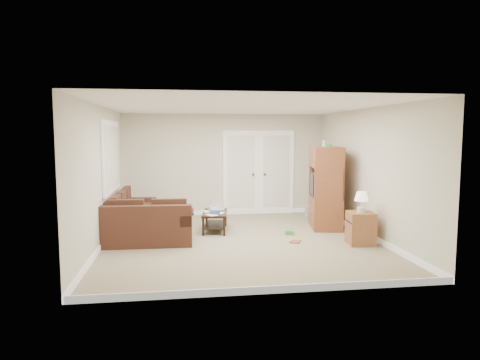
{
  "coord_description": "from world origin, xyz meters",
  "views": [
    {
      "loc": [
        -1.1,
        -7.82,
        1.98
      ],
      "look_at": [
        0.06,
        0.47,
        1.1
      ],
      "focal_mm": 32.0,
      "sensor_mm": 36.0,
      "label": 1
    }
  ],
  "objects": [
    {
      "name": "wall_left",
      "position": [
        -2.5,
        0.0,
        1.25
      ],
      "size": [
        0.02,
        5.5,
        2.5
      ],
      "primitive_type": "cube",
      "color": "beige",
      "rests_on": "floor"
    },
    {
      "name": "ceiling",
      "position": [
        0.0,
        0.0,
        2.5
      ],
      "size": [
        5.0,
        5.5,
        0.02
      ],
      "primitive_type": "cube",
      "color": "white",
      "rests_on": "wall_back"
    },
    {
      "name": "tv_armoire",
      "position": [
        1.97,
        0.92,
        0.88
      ],
      "size": [
        0.79,
        1.18,
        1.86
      ],
      "rotation": [
        0.0,
        0.0,
        -0.19
      ],
      "color": "brown",
      "rests_on": "floor"
    },
    {
      "name": "wall_back",
      "position": [
        0.0,
        2.75,
        1.25
      ],
      "size": [
        5.0,
        0.02,
        2.5
      ],
      "primitive_type": "cube",
      "color": "beige",
      "rests_on": "floor"
    },
    {
      "name": "wall_right",
      "position": [
        2.5,
        0.0,
        1.25
      ],
      "size": [
        0.02,
        5.5,
        2.5
      ],
      "primitive_type": "cube",
      "color": "beige",
      "rests_on": "floor"
    },
    {
      "name": "window_left",
      "position": [
        -2.46,
        1.0,
        1.55
      ],
      "size": [
        0.05,
        1.92,
        1.42
      ],
      "color": "white",
      "rests_on": "wall_left"
    },
    {
      "name": "french_doors",
      "position": [
        0.85,
        2.71,
        1.04
      ],
      "size": [
        1.8,
        0.05,
        2.13
      ],
      "color": "white",
      "rests_on": "floor"
    },
    {
      "name": "floor_magazine",
      "position": [
        1.03,
        -0.08,
        0.0
      ],
      "size": [
        0.31,
        0.3,
        0.01
      ],
      "primitive_type": "cube",
      "rotation": [
        0.0,
        0.0,
        0.57
      ],
      "color": "gold",
      "rests_on": "floor"
    },
    {
      "name": "side_cabinet",
      "position": [
        2.13,
        -0.57,
        0.35
      ],
      "size": [
        0.5,
        0.5,
        0.97
      ],
      "rotation": [
        0.0,
        0.0,
        -0.11
      ],
      "color": "#925935",
      "rests_on": "floor"
    },
    {
      "name": "wall_front",
      "position": [
        0.0,
        -2.75,
        1.25
      ],
      "size": [
        5.0,
        0.02,
        2.5
      ],
      "primitive_type": "cube",
      "color": "beige",
      "rests_on": "floor"
    },
    {
      "name": "floor",
      "position": [
        0.0,
        0.0,
        0.0
      ],
      "size": [
        5.5,
        5.5,
        0.0
      ],
      "primitive_type": "plane",
      "color": "gray",
      "rests_on": "ground"
    },
    {
      "name": "floor_greenbox",
      "position": [
        1.05,
        0.38,
        0.04
      ],
      "size": [
        0.19,
        0.23,
        0.08
      ],
      "primitive_type": "cube",
      "rotation": [
        0.0,
        0.0,
        -0.19
      ],
      "color": "#408E40",
      "rests_on": "floor"
    },
    {
      "name": "baseboards",
      "position": [
        0.0,
        0.0,
        0.05
      ],
      "size": [
        5.0,
        5.5,
        0.1
      ],
      "primitive_type": null,
      "color": "white",
      "rests_on": "floor"
    },
    {
      "name": "floor_book",
      "position": [
        0.92,
        -0.21,
        0.01
      ],
      "size": [
        0.27,
        0.3,
        0.02
      ],
      "primitive_type": "imported",
      "rotation": [
        0.0,
        0.0,
        -0.48
      ],
      "color": "brown",
      "rests_on": "floor"
    },
    {
      "name": "sectional_sofa",
      "position": [
        -1.92,
        0.6,
        0.3
      ],
      "size": [
        1.66,
        2.49,
        0.76
      ],
      "rotation": [
        0.0,
        0.0,
        -0.02
      ],
      "color": "#4A281C",
      "rests_on": "floor"
    },
    {
      "name": "space_heater",
      "position": [
        2.0,
        2.24,
        0.14
      ],
      "size": [
        0.12,
        0.1,
        0.28
      ],
      "primitive_type": "cube",
      "rotation": [
        0.0,
        0.0,
        0.09
      ],
      "color": "silver",
      "rests_on": "floor"
    },
    {
      "name": "coffee_table",
      "position": [
        -0.4,
        0.91,
        0.22
      ],
      "size": [
        0.61,
        1.03,
        0.66
      ],
      "rotation": [
        0.0,
        0.0,
        -0.14
      ],
      "color": "black",
      "rests_on": "floor"
    }
  ]
}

